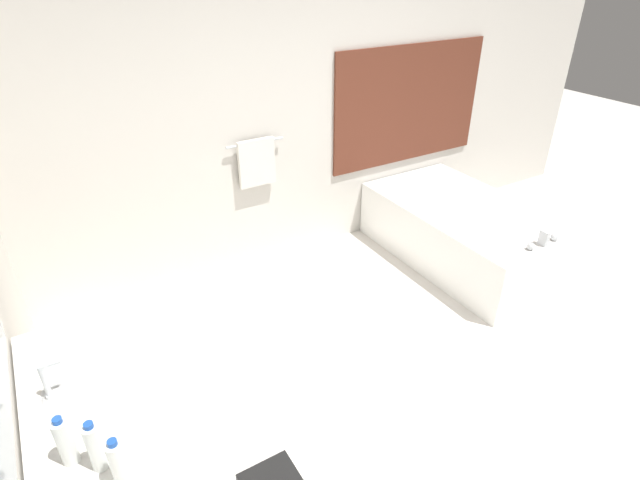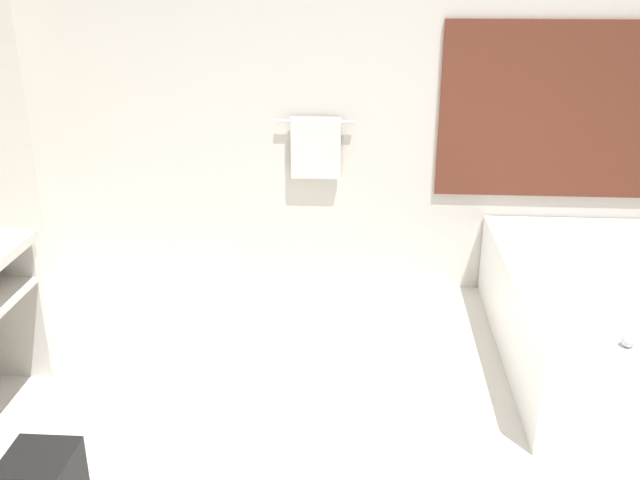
# 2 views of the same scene
# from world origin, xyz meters

# --- Properties ---
(wall_back_with_blinds) EXTENTS (7.40, 0.13, 2.70)m
(wall_back_with_blinds) POSITION_xyz_m (0.05, 2.23, 1.34)
(wall_back_with_blinds) COLOR silver
(wall_back_with_blinds) RESTS_ON ground_plane
(bathtub) EXTENTS (1.03, 1.78, 0.65)m
(bathtub) POSITION_xyz_m (1.33, 1.30, 0.29)
(bathtub) COLOR white
(bathtub) RESTS_ON ground_plane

